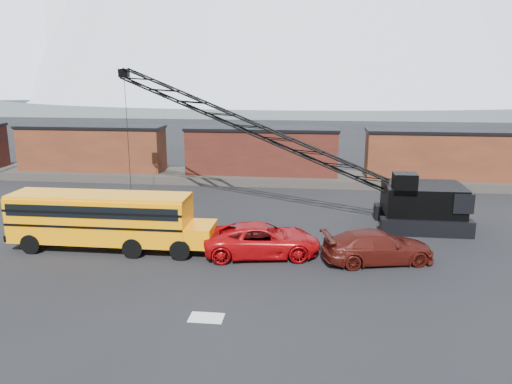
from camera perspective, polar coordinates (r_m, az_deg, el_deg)
ground at (r=24.68m, az=-4.85°, el=-9.76°), size 160.00×160.00×0.00m
gravel_berm at (r=45.41m, az=0.66°, el=1.68°), size 120.00×5.00×0.70m
boxcar_west_near at (r=49.27m, az=-18.24°, el=4.79°), size 13.70×3.10×4.17m
boxcar_mid at (r=44.97m, az=0.67°, el=4.68°), size 13.70×3.10×4.17m
boxcar_east_near at (r=46.13m, az=20.89°, el=4.01°), size 13.70×3.10×4.17m
snow_patch at (r=21.06m, az=-5.70°, el=-14.10°), size 1.40×0.90×0.02m
school_bus at (r=29.01m, az=-16.69°, el=-2.93°), size 11.65×2.65×3.19m
red_pickup at (r=27.18m, az=0.71°, el=-5.48°), size 6.72×3.93×1.76m
maroon_suv at (r=27.03m, az=13.75°, el=-6.08°), size 6.23×3.72×1.69m
crawler_crane at (r=33.91m, az=0.50°, el=6.92°), size 23.85×6.13×10.14m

